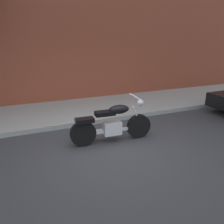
% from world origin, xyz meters
% --- Properties ---
extents(ground_plane, '(60.00, 60.00, 0.00)m').
position_xyz_m(ground_plane, '(0.00, 0.00, 0.00)').
color(ground_plane, '#38383D').
extents(sidewalk, '(23.27, 2.65, 0.14)m').
position_xyz_m(sidewalk, '(0.00, 3.08, 0.07)').
color(sidewalk, '#9F9F9F').
rests_on(sidewalk, ground).
extents(motorcycle, '(2.10, 0.70, 1.13)m').
position_xyz_m(motorcycle, '(0.19, 0.48, 0.46)').
color(motorcycle, black).
rests_on(motorcycle, ground).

